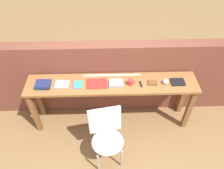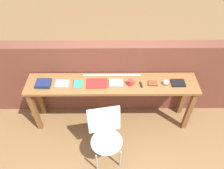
{
  "view_description": "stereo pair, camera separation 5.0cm",
  "coord_description": "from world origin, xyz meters",
  "px_view_note": "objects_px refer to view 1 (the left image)",
  "views": [
    {
      "loc": [
        -0.06,
        -1.96,
        3.09
      ],
      "look_at": [
        0.0,
        0.25,
        0.9
      ],
      "focal_mm": 35.0,
      "sensor_mm": 36.0,
      "label": 1
    },
    {
      "loc": [
        -0.01,
        -1.96,
        3.09
      ],
      "look_at": [
        0.0,
        0.25,
        0.9
      ],
      "focal_mm": 35.0,
      "sensor_mm": 36.0,
      "label": 2
    }
  ],
  "objects_px": {
    "mug": "(131,82)",
    "leather_journal_brown": "(153,83)",
    "book_stack_leftmost": "(43,85)",
    "multitool_folded": "(141,84)",
    "pamphlet_pile_colourful": "(78,84)",
    "sports_ball_small": "(166,81)",
    "book_open_centre": "(97,84)",
    "chair_white_moulded": "(107,134)",
    "book_repair_rightmost": "(178,82)",
    "magazine_cycling": "(62,84)"
  },
  "relations": [
    {
      "from": "sports_ball_small",
      "to": "chair_white_moulded",
      "type": "bearing_deg",
      "value": -145.0
    },
    {
      "from": "pamphlet_pile_colourful",
      "to": "sports_ball_small",
      "type": "bearing_deg",
      "value": -0.41
    },
    {
      "from": "book_open_centre",
      "to": "multitool_folded",
      "type": "relative_size",
      "value": 2.67
    },
    {
      "from": "pamphlet_pile_colourful",
      "to": "book_open_centre",
      "type": "height_order",
      "value": "book_open_centre"
    },
    {
      "from": "book_stack_leftmost",
      "to": "book_open_centre",
      "type": "relative_size",
      "value": 0.79
    },
    {
      "from": "magazine_cycling",
      "to": "sports_ball_small",
      "type": "bearing_deg",
      "value": 2.67
    },
    {
      "from": "mug",
      "to": "sports_ball_small",
      "type": "distance_m",
      "value": 0.5
    },
    {
      "from": "magazine_cycling",
      "to": "sports_ball_small",
      "type": "distance_m",
      "value": 1.49
    },
    {
      "from": "mug",
      "to": "book_open_centre",
      "type": "bearing_deg",
      "value": 177.53
    },
    {
      "from": "mug",
      "to": "chair_white_moulded",
      "type": "bearing_deg",
      "value": -120.79
    },
    {
      "from": "mug",
      "to": "leather_journal_brown",
      "type": "bearing_deg",
      "value": 2.31
    },
    {
      "from": "book_stack_leftmost",
      "to": "multitool_folded",
      "type": "relative_size",
      "value": 2.1
    },
    {
      "from": "chair_white_moulded",
      "to": "book_repair_rightmost",
      "type": "height_order",
      "value": "book_repair_rightmost"
    },
    {
      "from": "mug",
      "to": "multitool_folded",
      "type": "bearing_deg",
      "value": -2.33
    },
    {
      "from": "book_stack_leftmost",
      "to": "sports_ball_small",
      "type": "bearing_deg",
      "value": 0.24
    },
    {
      "from": "book_open_centre",
      "to": "book_repair_rightmost",
      "type": "height_order",
      "value": "book_repair_rightmost"
    },
    {
      "from": "multitool_folded",
      "to": "leather_journal_brown",
      "type": "xyz_separation_m",
      "value": [
        0.17,
        0.02,
        0.0
      ]
    },
    {
      "from": "book_repair_rightmost",
      "to": "leather_journal_brown",
      "type": "bearing_deg",
      "value": -179.94
    },
    {
      "from": "pamphlet_pile_colourful",
      "to": "book_open_centre",
      "type": "xyz_separation_m",
      "value": [
        0.27,
        0.01,
        0.0
      ]
    },
    {
      "from": "chair_white_moulded",
      "to": "multitool_folded",
      "type": "xyz_separation_m",
      "value": [
        0.51,
        0.59,
        0.36
      ]
    },
    {
      "from": "magazine_cycling",
      "to": "multitool_folded",
      "type": "relative_size",
      "value": 1.85
    },
    {
      "from": "book_open_centre",
      "to": "mug",
      "type": "height_order",
      "value": "mug"
    },
    {
      "from": "book_stack_leftmost",
      "to": "sports_ball_small",
      "type": "relative_size",
      "value": 2.79
    },
    {
      "from": "pamphlet_pile_colourful",
      "to": "magazine_cycling",
      "type": "bearing_deg",
      "value": 178.32
    },
    {
      "from": "chair_white_moulded",
      "to": "multitool_folded",
      "type": "relative_size",
      "value": 8.1
    },
    {
      "from": "book_stack_leftmost",
      "to": "book_repair_rightmost",
      "type": "bearing_deg",
      "value": 0.58
    },
    {
      "from": "leather_journal_brown",
      "to": "sports_ball_small",
      "type": "bearing_deg",
      "value": -0.12
    },
    {
      "from": "chair_white_moulded",
      "to": "leather_journal_brown",
      "type": "height_order",
      "value": "leather_journal_brown"
    },
    {
      "from": "magazine_cycling",
      "to": "book_open_centre",
      "type": "bearing_deg",
      "value": 3.33
    },
    {
      "from": "sports_ball_small",
      "to": "book_stack_leftmost",
      "type": "bearing_deg",
      "value": -179.76
    },
    {
      "from": "leather_journal_brown",
      "to": "sports_ball_small",
      "type": "distance_m",
      "value": 0.18
    },
    {
      "from": "chair_white_moulded",
      "to": "multitool_folded",
      "type": "distance_m",
      "value": 0.86
    },
    {
      "from": "chair_white_moulded",
      "to": "magazine_cycling",
      "type": "relative_size",
      "value": 4.39
    },
    {
      "from": "magazine_cycling",
      "to": "book_open_centre",
      "type": "relative_size",
      "value": 0.69
    },
    {
      "from": "multitool_folded",
      "to": "book_repair_rightmost",
      "type": "xyz_separation_m",
      "value": [
        0.54,
        0.02,
        0.0
      ]
    },
    {
      "from": "book_stack_leftmost",
      "to": "leather_journal_brown",
      "type": "xyz_separation_m",
      "value": [
        1.57,
        0.02,
        -0.02
      ]
    },
    {
      "from": "book_stack_leftmost",
      "to": "mug",
      "type": "height_order",
      "value": "mug"
    },
    {
      "from": "magazine_cycling",
      "to": "pamphlet_pile_colourful",
      "type": "relative_size",
      "value": 1.16
    },
    {
      "from": "leather_journal_brown",
      "to": "book_repair_rightmost",
      "type": "xyz_separation_m",
      "value": [
        0.37,
        0.0,
        0.0
      ]
    },
    {
      "from": "chair_white_moulded",
      "to": "leather_journal_brown",
      "type": "bearing_deg",
      "value": 41.97
    },
    {
      "from": "sports_ball_small",
      "to": "multitool_folded",
      "type": "bearing_deg",
      "value": -178.23
    },
    {
      "from": "book_stack_leftmost",
      "to": "chair_white_moulded",
      "type": "bearing_deg",
      "value": -33.76
    },
    {
      "from": "pamphlet_pile_colourful",
      "to": "mug",
      "type": "xyz_separation_m",
      "value": [
        0.76,
        -0.01,
        0.04
      ]
    },
    {
      "from": "chair_white_moulded",
      "to": "pamphlet_pile_colourful",
      "type": "distance_m",
      "value": 0.81
    },
    {
      "from": "book_open_centre",
      "to": "leather_journal_brown",
      "type": "relative_size",
      "value": 2.26
    },
    {
      "from": "chair_white_moulded",
      "to": "book_open_centre",
      "type": "xyz_separation_m",
      "value": [
        -0.13,
        0.62,
        0.36
      ]
    },
    {
      "from": "book_stack_leftmost",
      "to": "multitool_folded",
      "type": "height_order",
      "value": "book_stack_leftmost"
    },
    {
      "from": "leather_journal_brown",
      "to": "sports_ball_small",
      "type": "height_order",
      "value": "sports_ball_small"
    },
    {
      "from": "mug",
      "to": "magazine_cycling",
      "type": "bearing_deg",
      "value": 178.81
    },
    {
      "from": "book_stack_leftmost",
      "to": "book_open_centre",
      "type": "xyz_separation_m",
      "value": [
        0.76,
        0.02,
        -0.02
      ]
    }
  ]
}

